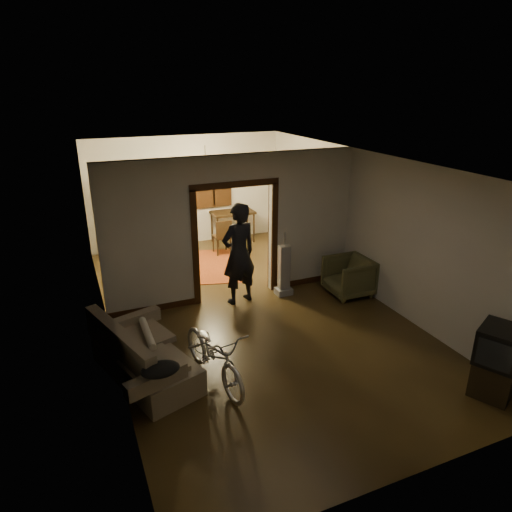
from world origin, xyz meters
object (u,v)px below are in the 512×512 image
desk (233,227)px  sofa (145,351)px  locker (146,214)px  armchair (349,276)px  bicycle (214,354)px  person (239,254)px

desk → sofa: bearing=-139.3°
sofa → locker: locker is taller
sofa → armchair: size_ratio=2.20×
locker → desk: bearing=-10.6°
sofa → desk: 6.08m
bicycle → person: person is taller
sofa → locker: (1.00, 5.23, 0.56)m
armchair → bicycle: bearing=-62.3°
bicycle → armchair: bicycle is taller
sofa → locker: size_ratio=0.94×
locker → sofa: bearing=-109.1°
locker → desk: 2.31m
bicycle → locker: bearing=79.4°
locker → bicycle: bearing=-99.5°
armchair → desk: desk is taller
armchair → locker: size_ratio=0.43×
person → sofa: bearing=26.5°
bicycle → person: size_ratio=0.85×
armchair → desk: (-1.01, 3.94, 0.03)m
bicycle → desk: size_ratio=1.51×
armchair → person: size_ratio=0.43×
sofa → bicycle: (0.88, -0.48, 0.02)m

